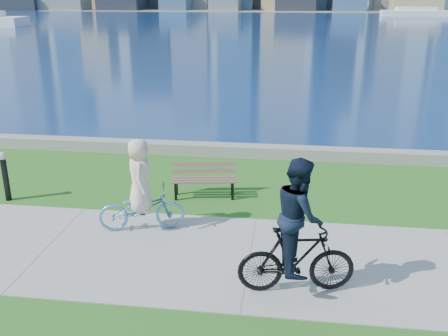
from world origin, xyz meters
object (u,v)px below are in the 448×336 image
(park_bench, at_px, (204,177))
(bollard_lamp, at_px, (5,173))
(cyclist_woman, at_px, (141,197))
(cyclist_man, at_px, (298,238))

(park_bench, bearing_deg, bollard_lamp, -177.98)
(cyclist_woman, bearing_deg, bollard_lamp, 58.11)
(park_bench, height_order, cyclist_man, cyclist_man)
(cyclist_woman, distance_m, cyclist_man, 3.73)
(park_bench, xyz_separation_m, cyclist_woman, (-0.98, -2.02, 0.26))
(bollard_lamp, height_order, cyclist_man, cyclist_man)
(park_bench, relative_size, bollard_lamp, 1.34)
(cyclist_man, bearing_deg, cyclist_woman, 49.79)
(cyclist_woman, bearing_deg, cyclist_man, -135.41)
(park_bench, distance_m, bollard_lamp, 4.76)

